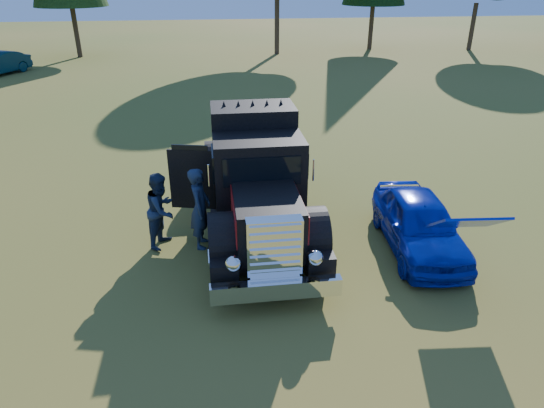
{
  "coord_description": "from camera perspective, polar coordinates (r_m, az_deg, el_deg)",
  "views": [
    {
      "loc": [
        -1.57,
        -9.02,
        6.0
      ],
      "look_at": [
        -0.33,
        0.34,
        1.41
      ],
      "focal_mm": 32.0,
      "sensor_mm": 36.0,
      "label": 1
    }
  ],
  "objects": [
    {
      "name": "spectator_far",
      "position": [
        11.65,
        -12.85,
        -0.67
      ],
      "size": [
        0.98,
        1.09,
        1.83
      ],
      "primitive_type": "imported",
      "rotation": [
        0.0,
        0.0,
        1.18
      ],
      "color": "#1F2249",
      "rests_on": "ground"
    },
    {
      "name": "spectator_near",
      "position": [
        11.39,
        -8.45,
        -0.5
      ],
      "size": [
        0.57,
        0.78,
        1.98
      ],
      "primitive_type": "imported",
      "rotation": [
        0.0,
        0.0,
        1.44
      ],
      "color": "#1B273F",
      "rests_on": "ground"
    },
    {
      "name": "hotrod_coupe",
      "position": [
        11.82,
        16.96,
        -2.17
      ],
      "size": [
        1.86,
        4.19,
        1.89
      ],
      "color": "#0735A6",
      "rests_on": "ground"
    },
    {
      "name": "diamond_t_truck",
      "position": [
        11.81,
        -1.78,
        2.32
      ],
      "size": [
        3.36,
        7.16,
        3.0
      ],
      "color": "black",
      "rests_on": "ground"
    },
    {
      "name": "ground",
      "position": [
        10.95,
        1.95,
        -7.35
      ],
      "size": [
        120.0,
        120.0,
        0.0
      ],
      "primitive_type": "plane",
      "color": "#3B5719",
      "rests_on": "ground"
    }
  ]
}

